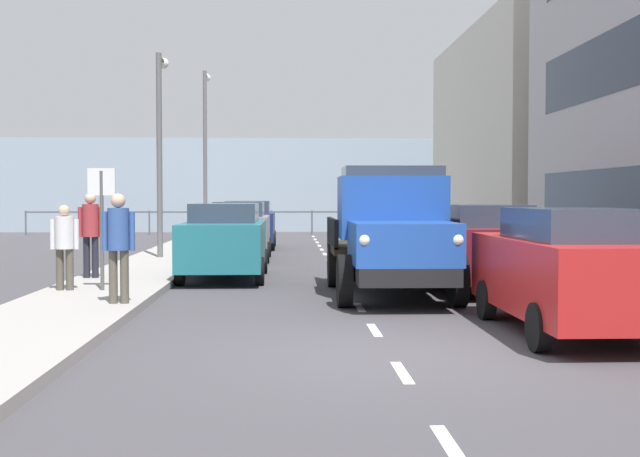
# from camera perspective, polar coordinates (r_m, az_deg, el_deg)

# --- Properties ---
(ground_plane) EXTENTS (80.00, 80.00, 0.00)m
(ground_plane) POSITION_cam_1_polar(r_m,az_deg,el_deg) (20.32, 1.17, -3.07)
(ground_plane) COLOR #423F44
(sidewalk_left) EXTENTS (2.20, 42.00, 0.15)m
(sidewalk_left) POSITION_cam_1_polar(r_m,az_deg,el_deg) (21.12, 14.01, -2.73)
(sidewalk_left) COLOR #9E9993
(sidewalk_left) RESTS_ON ground_plane
(sidewalk_right) EXTENTS (2.20, 42.00, 0.15)m
(sidewalk_right) POSITION_cam_1_polar(r_m,az_deg,el_deg) (20.57, -12.01, -2.85)
(sidewalk_right) COLOR #9E9993
(sidewalk_right) RESTS_ON ground_plane
(road_centreline_markings) EXTENTS (0.12, 38.55, 0.01)m
(road_centreline_markings) POSITION_cam_1_polar(r_m,az_deg,el_deg) (20.15, 1.20, -3.11)
(road_centreline_markings) COLOR silver
(road_centreline_markings) RESTS_ON ground_plane
(building_far_block) EXTENTS (8.24, 13.97, 8.40)m
(building_far_block) POSITION_cam_1_polar(r_m,az_deg,el_deg) (34.32, 16.76, 6.01)
(building_far_block) COLOR beige
(building_far_block) RESTS_ON ground_plane
(sea_horizon) EXTENTS (80.00, 0.80, 5.00)m
(sea_horizon) POSITION_cam_1_polar(r_m,az_deg,el_deg) (44.22, -0.70, 3.03)
(sea_horizon) COLOR #8C9EAD
(sea_horizon) RESTS_ON ground_plane
(seawall_railing) EXTENTS (28.08, 0.08, 1.20)m
(seawall_railing) POSITION_cam_1_polar(r_m,az_deg,el_deg) (40.63, -0.56, 0.87)
(seawall_railing) COLOR #4C5156
(seawall_railing) RESTS_ON ground_plane
(truck_vintage_blue) EXTENTS (2.17, 5.64, 2.43)m
(truck_vintage_blue) POSITION_cam_1_polar(r_m,az_deg,el_deg) (15.24, 5.00, -0.41)
(truck_vintage_blue) COLOR black
(truck_vintage_blue) RESTS_ON ground_plane
(car_red_kerbside_near) EXTENTS (1.85, 4.25, 1.72)m
(car_red_kerbside_near) POSITION_cam_1_polar(r_m,az_deg,el_deg) (11.70, 17.03, -2.68)
(car_red_kerbside_near) COLOR #B21E1E
(car_red_kerbside_near) RESTS_ON ground_plane
(car_maroon_kerbside_1) EXTENTS (1.83, 4.24, 1.72)m
(car_maroon_kerbside_1) POSITION_cam_1_polar(r_m,az_deg,el_deg) (16.68, 11.12, -1.19)
(car_maroon_kerbside_1) COLOR maroon
(car_maroon_kerbside_1) RESTS_ON ground_plane
(car_teal_oppositeside_0) EXTENTS (1.86, 4.34, 1.72)m
(car_teal_oppositeside_0) POSITION_cam_1_polar(r_m,az_deg,el_deg) (18.80, -6.63, -0.78)
(car_teal_oppositeside_0) COLOR #1E6670
(car_teal_oppositeside_0) RESTS_ON ground_plane
(car_grey_oppositeside_1) EXTENTS (1.83, 3.94, 1.72)m
(car_grey_oppositeside_1) POSITION_cam_1_polar(r_m,az_deg,el_deg) (24.37, -5.63, -0.10)
(car_grey_oppositeside_1) COLOR slate
(car_grey_oppositeside_1) RESTS_ON ground_plane
(car_navy_oppositeside_2) EXTENTS (1.98, 3.98, 1.72)m
(car_navy_oppositeside_2) POSITION_cam_1_polar(r_m,az_deg,el_deg) (29.81, -5.02, 0.33)
(car_navy_oppositeside_2) COLOR navy
(car_navy_oppositeside_2) RESTS_ON ground_plane
(pedestrian_near_railing) EXTENTS (0.53, 0.34, 1.78)m
(pedestrian_near_railing) POSITION_cam_1_polar(r_m,az_deg,el_deg) (13.62, -13.81, -0.68)
(pedestrian_near_railing) COLOR #4C473D
(pedestrian_near_railing) RESTS_ON sidewalk_right
(pedestrian_couple_a) EXTENTS (0.53, 0.34, 1.57)m
(pedestrian_couple_a) POSITION_cam_1_polar(r_m,az_deg,el_deg) (15.84, -17.31, -0.80)
(pedestrian_couple_a) COLOR #4C473D
(pedestrian_couple_a) RESTS_ON sidewalk_right
(pedestrian_strolling) EXTENTS (0.53, 0.34, 1.81)m
(pedestrian_strolling) POSITION_cam_1_polar(r_m,az_deg,el_deg) (18.08, -15.63, 0.06)
(pedestrian_strolling) COLOR black
(pedestrian_strolling) RESTS_ON sidewalk_right
(lamp_post_promenade) EXTENTS (0.32, 1.14, 5.80)m
(lamp_post_promenade) POSITION_cam_1_polar(r_m,az_deg,el_deg) (24.05, -11.03, 6.42)
(lamp_post_promenade) COLOR #59595B
(lamp_post_promenade) RESTS_ON sidewalk_right
(lamp_post_far) EXTENTS (0.32, 1.14, 6.88)m
(lamp_post_far) POSITION_cam_1_polar(r_m,az_deg,el_deg) (34.35, -7.95, 6.12)
(lamp_post_far) COLOR #59595B
(lamp_post_far) RESTS_ON sidewalk_right
(street_sign) EXTENTS (0.50, 0.07, 2.25)m
(street_sign) POSITION_cam_1_polar(r_m,az_deg,el_deg) (15.64, -14.91, 1.44)
(street_sign) COLOR #4C4C4C
(street_sign) RESTS_ON sidewalk_right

